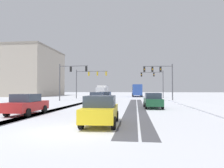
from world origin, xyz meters
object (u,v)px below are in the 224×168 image
object	(u,v)px
traffic_signal_far_left	(89,77)
traffic_signal_far_right	(155,79)
car_dark_green_third	(153,101)
box_truck_delivery	(102,91)
office_building_far_left_block	(17,73)
traffic_signal_near_right	(161,74)
traffic_signal_near_left	(69,75)
bus_oncoming	(137,90)
car_white_second	(97,98)
car_yellow_cab_fifth	(101,110)
car_black_lead	(106,97)
car_red_fourth	(27,104)

from	to	relation	value
traffic_signal_far_left	traffic_signal_far_right	world-z (taller)	same
car_dark_green_third	box_truck_delivery	distance (m)	30.37
traffic_signal_far_right	office_building_far_left_block	size ratio (longest dim) A/B	0.27
traffic_signal_near_right	box_truck_delivery	size ratio (longest dim) A/B	0.87
traffic_signal_far_right	box_truck_delivery	bearing A→B (deg)	171.02
box_truck_delivery	office_building_far_left_block	bearing A→B (deg)	162.82
traffic_signal_far_left	car_dark_green_third	size ratio (longest dim) A/B	1.76
office_building_far_left_block	traffic_signal_near_left	bearing A→B (deg)	-44.21
traffic_signal_near_left	traffic_signal_near_right	bearing A→B (deg)	7.01
traffic_signal_near_right	box_truck_delivery	world-z (taller)	traffic_signal_near_right
car_dark_green_third	bus_oncoming	bearing A→B (deg)	92.36
traffic_signal_far_left	office_building_far_left_block	size ratio (longest dim) A/B	0.30
bus_oncoming	box_truck_delivery	size ratio (longest dim) A/B	1.49
car_white_second	traffic_signal_near_left	bearing A→B (deg)	133.78
car_white_second	car_dark_green_third	size ratio (longest dim) A/B	1.00
traffic_signal_near_left	car_yellow_cab_fifth	distance (m)	25.01
traffic_signal_far_right	car_yellow_cab_fifth	xyz separation A→B (m)	(-6.51, -36.91, -3.80)
traffic_signal_near_left	car_black_lead	xyz separation A→B (m)	(6.66, -1.16, -3.79)
bus_oncoming	car_white_second	bearing A→B (deg)	-100.54
traffic_signal_far_right	car_white_second	size ratio (longest dim) A/B	1.57
traffic_signal_near_right	car_yellow_cab_fifth	bearing A→B (deg)	-104.28
bus_oncoming	box_truck_delivery	bearing A→B (deg)	-138.77
traffic_signal_far_left	car_white_second	distance (m)	17.82
car_black_lead	car_white_second	world-z (taller)	same
traffic_signal_near_right	car_yellow_cab_fifth	xyz separation A→B (m)	(-6.29, -24.72, -3.95)
car_red_fourth	bus_oncoming	size ratio (longest dim) A/B	0.37
traffic_signal_far_right	car_black_lead	world-z (taller)	traffic_signal_far_right
bus_oncoming	car_dark_green_third	bearing A→B (deg)	-87.64
traffic_signal_far_left	traffic_signal_far_right	xyz separation A→B (m)	(15.03, 4.07, -0.22)
bus_oncoming	office_building_far_left_block	distance (m)	38.18
traffic_signal_far_left	car_yellow_cab_fifth	distance (m)	34.17
traffic_signal_near_right	office_building_far_left_block	distance (m)	47.92
traffic_signal_far_right	car_red_fourth	size ratio (longest dim) A/B	1.58
office_building_far_left_block	car_black_lead	bearing A→B (deg)	-38.99
car_dark_green_third	traffic_signal_near_left	bearing A→B (deg)	137.18
traffic_signal_near_left	traffic_signal_far_left	xyz separation A→B (m)	(1.13, 10.08, 0.22)
office_building_far_left_block	car_red_fourth	bearing A→B (deg)	-56.73
car_black_lead	car_dark_green_third	world-z (taller)	same
traffic_signal_near_left	traffic_signal_near_right	distance (m)	16.05
traffic_signal_near_left	traffic_signal_far_right	world-z (taller)	same
car_dark_green_third	office_building_far_left_block	xyz separation A→B (m)	(-39.27, 37.58, 6.54)
car_yellow_cab_fifth	box_truck_delivery	distance (m)	39.51
car_red_fourth	car_yellow_cab_fifth	xyz separation A→B (m)	(6.50, -3.69, 0.00)
car_yellow_cab_fifth	office_building_far_left_block	size ratio (longest dim) A/B	0.17
traffic_signal_far_right	traffic_signal_near_right	distance (m)	12.19
car_black_lead	car_white_second	size ratio (longest dim) A/B	1.00
car_white_second	car_yellow_cab_fifth	world-z (taller)	same
box_truck_delivery	traffic_signal_near_left	bearing A→B (deg)	-101.09
car_white_second	bus_oncoming	bearing A→B (deg)	79.46
traffic_signal_near_left	car_red_fourth	distance (m)	19.70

